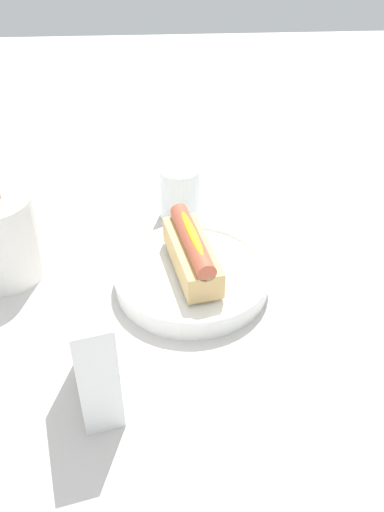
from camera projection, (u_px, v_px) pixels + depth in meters
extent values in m
plane|color=beige|center=(204.00, 279.00, 0.83)|extent=(2.40, 2.40, 0.00)
cylinder|color=white|center=(192.00, 278.00, 0.81)|extent=(0.22, 0.22, 0.03)
torus|color=white|center=(192.00, 270.00, 0.80)|extent=(0.23, 0.23, 0.01)
cube|color=#DBB270|center=(192.00, 256.00, 0.78)|extent=(0.16, 0.08, 0.04)
cylinder|color=#BC563D|center=(192.00, 240.00, 0.76)|extent=(0.15, 0.06, 0.03)
ellipsoid|color=gold|center=(192.00, 233.00, 0.76)|extent=(0.11, 0.03, 0.01)
cylinder|color=white|center=(180.00, 192.00, 0.93)|extent=(0.07, 0.07, 0.09)
cylinder|color=silver|center=(180.00, 197.00, 0.94)|extent=(0.06, 0.06, 0.07)
cylinder|color=white|center=(0.00, 238.00, 0.80)|extent=(0.11, 0.11, 0.13)
cube|color=white|center=(92.00, 349.00, 0.62)|extent=(0.12, 0.07, 0.15)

